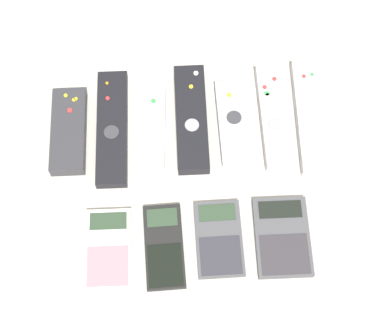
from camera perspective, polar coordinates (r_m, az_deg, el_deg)
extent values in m
plane|color=beige|center=(1.07, 0.15, -2.24)|extent=(3.00, 3.00, 0.00)
cube|color=#333338|center=(1.12, -10.91, 3.24)|extent=(0.06, 0.16, 0.03)
cylinder|color=yellow|center=(1.13, -10.47, 5.97)|extent=(0.01, 0.01, 0.00)
cylinder|color=red|center=(1.12, -10.81, 5.05)|extent=(0.01, 0.01, 0.00)
cylinder|color=yellow|center=(1.13, -10.28, 6.08)|extent=(0.01, 0.01, 0.00)
cylinder|color=yellow|center=(1.14, -11.16, 6.35)|extent=(0.01, 0.01, 0.00)
cube|color=black|center=(1.11, -7.11, 3.55)|extent=(0.06, 0.22, 0.02)
cylinder|color=#38383D|center=(1.10, -7.18, 3.19)|extent=(0.03, 0.03, 0.00)
cylinder|color=orange|center=(1.15, -7.56, 7.48)|extent=(0.01, 0.01, 0.00)
cylinder|color=red|center=(1.13, -7.51, 6.16)|extent=(0.01, 0.01, 0.00)
cube|color=silver|center=(1.11, -3.60, 3.99)|extent=(0.06, 0.17, 0.02)
cylinder|color=silver|center=(1.13, -4.16, 6.79)|extent=(0.01, 0.01, 0.00)
cylinder|color=silver|center=(1.13, -3.03, 6.41)|extent=(0.01, 0.01, 0.00)
cylinder|color=green|center=(1.12, -3.46, 5.97)|extent=(0.01, 0.01, 0.00)
cube|color=black|center=(1.11, -0.05, 4.41)|extent=(0.06, 0.20, 0.02)
cylinder|color=#99999E|center=(1.09, -0.01, 3.84)|extent=(0.02, 0.02, 0.00)
cylinder|color=silver|center=(1.14, 0.35, 8.43)|extent=(0.01, 0.01, 0.00)
cylinder|color=yellow|center=(1.13, -0.09, 7.24)|extent=(0.01, 0.01, 0.00)
cube|color=#B7B7BC|center=(1.11, 3.75, 4.07)|extent=(0.05, 0.16, 0.02)
cylinder|color=#38383D|center=(1.11, 3.76, 4.51)|extent=(0.03, 0.03, 0.00)
cylinder|color=yellow|center=(1.13, 3.32, 6.51)|extent=(0.01, 0.01, 0.00)
cylinder|color=silver|center=(1.12, 3.97, 6.19)|extent=(0.01, 0.01, 0.00)
cylinder|color=silver|center=(1.13, 4.18, 6.64)|extent=(0.01, 0.01, 0.00)
cube|color=#B7B7BC|center=(1.12, 7.21, 4.51)|extent=(0.05, 0.20, 0.02)
cylinder|color=#99999E|center=(1.10, 7.39, 3.89)|extent=(0.02, 0.02, 0.00)
cylinder|color=green|center=(1.13, 6.69, 6.58)|extent=(0.01, 0.01, 0.00)
cylinder|color=red|center=(1.14, 6.48, 7.16)|extent=(0.01, 0.01, 0.00)
cylinder|color=red|center=(1.15, 7.33, 7.87)|extent=(0.01, 0.01, 0.00)
cylinder|color=silver|center=(1.13, 6.74, 6.41)|extent=(0.01, 0.01, 0.00)
cube|color=#B7B7BC|center=(1.13, 10.44, 4.53)|extent=(0.06, 0.22, 0.02)
cylinder|color=green|center=(1.16, 10.63, 8.19)|extent=(0.01, 0.01, 0.00)
cylinder|color=red|center=(1.16, 9.91, 8.04)|extent=(0.01, 0.01, 0.00)
cube|color=silver|center=(1.04, -7.45, -7.13)|extent=(0.08, 0.13, 0.01)
cube|color=#2D422D|center=(1.04, -7.46, -4.70)|extent=(0.06, 0.03, 0.00)
cube|color=gray|center=(1.02, -7.52, -8.63)|extent=(0.07, 0.07, 0.00)
cube|color=black|center=(1.03, -2.50, -7.00)|extent=(0.06, 0.14, 0.01)
cube|color=#2D422D|center=(1.04, -2.67, -4.42)|extent=(0.05, 0.03, 0.00)
cube|color=black|center=(1.02, -2.40, -8.63)|extent=(0.05, 0.07, 0.00)
cube|color=#4C4C51|center=(1.03, 2.42, -6.32)|extent=(0.08, 0.13, 0.01)
cube|color=#2D422D|center=(1.04, 2.24, -3.97)|extent=(0.06, 0.03, 0.00)
cube|color=#303039|center=(1.02, 2.56, -7.77)|extent=(0.07, 0.06, 0.00)
cube|color=#4C4C51|center=(1.04, 8.03, -6.11)|extent=(0.09, 0.13, 0.01)
cube|color=black|center=(1.05, 7.84, -3.66)|extent=(0.07, 0.03, 0.00)
cube|color=#353237|center=(1.03, 8.25, -7.60)|extent=(0.08, 0.07, 0.00)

